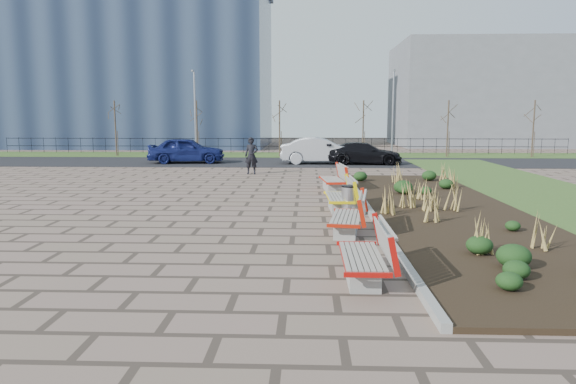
{
  "coord_description": "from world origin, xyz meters",
  "views": [
    {
      "loc": [
        2.02,
        -10.67,
        2.93
      ],
      "look_at": [
        1.5,
        3.0,
        0.9
      ],
      "focal_mm": 32.0,
      "sensor_mm": 36.0,
      "label": 1
    }
  ],
  "objects_px": {
    "litter_bin": "(349,201)",
    "car_black": "(364,153)",
    "bench_a": "(362,253)",
    "pedestrian": "(251,156)",
    "lamp_west": "(195,114)",
    "bench_b": "(346,214)",
    "lamp_east": "(393,114)",
    "bench_d": "(332,178)",
    "car_silver": "(320,151)",
    "car_blue": "(187,150)",
    "bench_c": "(339,195)"
  },
  "relations": [
    {
      "from": "car_black",
      "to": "lamp_east",
      "type": "height_order",
      "value": "lamp_east"
    },
    {
      "from": "bench_c",
      "to": "pedestrian",
      "type": "bearing_deg",
      "value": 108.37
    },
    {
      "from": "litter_bin",
      "to": "bench_b",
      "type": "bearing_deg",
      "value": -96.28
    },
    {
      "from": "bench_a",
      "to": "car_silver",
      "type": "height_order",
      "value": "car_silver"
    },
    {
      "from": "car_blue",
      "to": "car_black",
      "type": "xyz_separation_m",
      "value": [
        11.0,
        -0.41,
        -0.14
      ]
    },
    {
      "from": "car_black",
      "to": "bench_a",
      "type": "bearing_deg",
      "value": 176.35
    },
    {
      "from": "pedestrian",
      "to": "car_blue",
      "type": "bearing_deg",
      "value": 130.52
    },
    {
      "from": "bench_c",
      "to": "car_blue",
      "type": "height_order",
      "value": "car_blue"
    },
    {
      "from": "lamp_east",
      "to": "car_silver",
      "type": "bearing_deg",
      "value": -135.92
    },
    {
      "from": "bench_d",
      "to": "litter_bin",
      "type": "xyz_separation_m",
      "value": [
        0.27,
        -5.13,
        -0.06
      ]
    },
    {
      "from": "bench_b",
      "to": "pedestrian",
      "type": "bearing_deg",
      "value": 113.89
    },
    {
      "from": "bench_c",
      "to": "litter_bin",
      "type": "relative_size",
      "value": 2.39
    },
    {
      "from": "bench_b",
      "to": "bench_c",
      "type": "relative_size",
      "value": 1.0
    },
    {
      "from": "bench_b",
      "to": "pedestrian",
      "type": "xyz_separation_m",
      "value": [
        -3.82,
        13.29,
        0.44
      ]
    },
    {
      "from": "litter_bin",
      "to": "lamp_east",
      "type": "relative_size",
      "value": 0.15
    },
    {
      "from": "pedestrian",
      "to": "car_black",
      "type": "distance_m",
      "value": 8.34
    },
    {
      "from": "bench_a",
      "to": "car_blue",
      "type": "relative_size",
      "value": 0.45
    },
    {
      "from": "litter_bin",
      "to": "lamp_west",
      "type": "relative_size",
      "value": 0.15
    },
    {
      "from": "bench_a",
      "to": "lamp_east",
      "type": "relative_size",
      "value": 0.35
    },
    {
      "from": "bench_b",
      "to": "lamp_east",
      "type": "relative_size",
      "value": 0.35
    },
    {
      "from": "bench_a",
      "to": "pedestrian",
      "type": "distance_m",
      "value": 17.38
    },
    {
      "from": "bench_a",
      "to": "lamp_east",
      "type": "bearing_deg",
      "value": 79.88
    },
    {
      "from": "bench_d",
      "to": "bench_a",
      "type": "bearing_deg",
      "value": -96.39
    },
    {
      "from": "car_blue",
      "to": "lamp_east",
      "type": "height_order",
      "value": "lamp_east"
    },
    {
      "from": "car_black",
      "to": "bench_d",
      "type": "bearing_deg",
      "value": 170.24
    },
    {
      "from": "pedestrian",
      "to": "car_blue",
      "type": "xyz_separation_m",
      "value": [
        -4.72,
        5.9,
        -0.12
      ]
    },
    {
      "from": "car_blue",
      "to": "car_silver",
      "type": "relative_size",
      "value": 0.96
    },
    {
      "from": "car_black",
      "to": "lamp_west",
      "type": "height_order",
      "value": "lamp_west"
    },
    {
      "from": "litter_bin",
      "to": "lamp_east",
      "type": "height_order",
      "value": "lamp_east"
    },
    {
      "from": "bench_a",
      "to": "car_silver",
      "type": "distance_m",
      "value": 22.68
    },
    {
      "from": "car_silver",
      "to": "lamp_west",
      "type": "bearing_deg",
      "value": 59.03
    },
    {
      "from": "pedestrian",
      "to": "car_silver",
      "type": "xyz_separation_m",
      "value": [
        3.62,
        5.73,
        -0.11
      ]
    },
    {
      "from": "bench_b",
      "to": "car_blue",
      "type": "relative_size",
      "value": 0.45
    },
    {
      "from": "pedestrian",
      "to": "lamp_east",
      "type": "xyz_separation_m",
      "value": [
        8.82,
        10.76,
        2.1
      ]
    },
    {
      "from": "bench_a",
      "to": "car_blue",
      "type": "bearing_deg",
      "value": 110.6
    },
    {
      "from": "bench_d",
      "to": "car_silver",
      "type": "height_order",
      "value": "car_silver"
    },
    {
      "from": "bench_c",
      "to": "pedestrian",
      "type": "height_order",
      "value": "pedestrian"
    },
    {
      "from": "bench_d",
      "to": "car_black",
      "type": "bearing_deg",
      "value": 71.24
    },
    {
      "from": "lamp_west",
      "to": "litter_bin",
      "type": "bearing_deg",
      "value": -66.81
    },
    {
      "from": "litter_bin",
      "to": "car_black",
      "type": "relative_size",
      "value": 0.19
    },
    {
      "from": "litter_bin",
      "to": "lamp_west",
      "type": "xyz_separation_m",
      "value": [
        -9.27,
        21.63,
        2.6
      ]
    },
    {
      "from": "bench_c",
      "to": "lamp_east",
      "type": "relative_size",
      "value": 0.35
    },
    {
      "from": "litter_bin",
      "to": "pedestrian",
      "type": "xyz_separation_m",
      "value": [
        -4.09,
        10.87,
        0.5
      ]
    },
    {
      "from": "bench_b",
      "to": "lamp_west",
      "type": "relative_size",
      "value": 0.35
    },
    {
      "from": "bench_c",
      "to": "car_blue",
      "type": "bearing_deg",
      "value": 115.74
    },
    {
      "from": "litter_bin",
      "to": "car_black",
      "type": "bearing_deg",
      "value": 82.36
    },
    {
      "from": "bench_a",
      "to": "pedestrian",
      "type": "height_order",
      "value": "pedestrian"
    },
    {
      "from": "pedestrian",
      "to": "bench_a",
      "type": "bearing_deg",
      "value": -75.45
    },
    {
      "from": "litter_bin",
      "to": "car_black",
      "type": "height_order",
      "value": "car_black"
    },
    {
      "from": "bench_c",
      "to": "car_black",
      "type": "height_order",
      "value": "car_black"
    }
  ]
}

